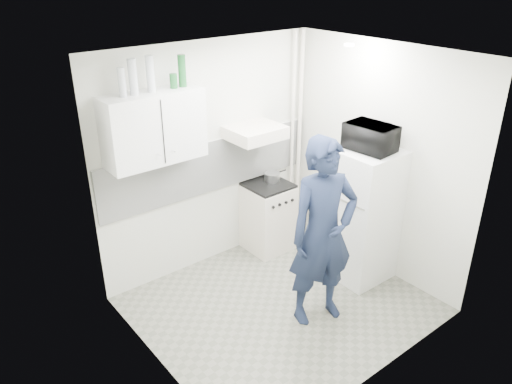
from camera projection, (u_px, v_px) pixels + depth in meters
floor at (281, 305)px, 5.31m from camera, size 2.80×2.80×0.00m
ceiling at (287, 56)px, 4.19m from camera, size 2.80×2.80×0.00m
wall_back at (210, 158)px, 5.63m from camera, size 2.80×0.00×2.80m
wall_left at (152, 243)px, 3.96m from camera, size 0.00×2.60×2.60m
wall_right at (378, 161)px, 5.54m from camera, size 0.00×2.60×2.60m
person at (323, 233)px, 4.76m from camera, size 0.80×0.63×1.93m
stove at (268, 217)px, 6.20m from camera, size 0.53×0.53×0.85m
fridge at (363, 215)px, 5.53m from camera, size 0.64×0.64×1.53m
stove_top at (268, 185)px, 6.01m from camera, size 0.51×0.51×0.03m
saucepan at (272, 177)px, 6.07m from camera, size 0.19×0.19×0.10m
microwave at (371, 137)px, 5.14m from camera, size 0.53×0.38×0.28m
bottle_b at (122, 82)px, 4.49m from camera, size 0.07×0.07×0.26m
bottle_c at (133, 77)px, 4.54m from camera, size 0.08×0.08×0.33m
bottle_d at (150, 74)px, 4.63m from camera, size 0.08×0.08×0.34m
canister_b at (173, 81)px, 4.81m from camera, size 0.07×0.07×0.14m
bottle_e at (182, 71)px, 4.83m from camera, size 0.08×0.08×0.31m
upper_cabinet at (154, 128)px, 4.85m from camera, size 1.00×0.35×0.70m
range_hood at (255, 132)px, 5.59m from camera, size 0.60×0.50×0.14m
backsplash at (211, 166)px, 5.66m from camera, size 2.74×0.03×0.60m
pipe_a at (299, 136)px, 6.31m from camera, size 0.05×0.05×2.60m
pipe_b at (292, 138)px, 6.24m from camera, size 0.04×0.04×2.60m
ceiling_spot_fixture at (349, 45)px, 4.91m from camera, size 0.10×0.10×0.02m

